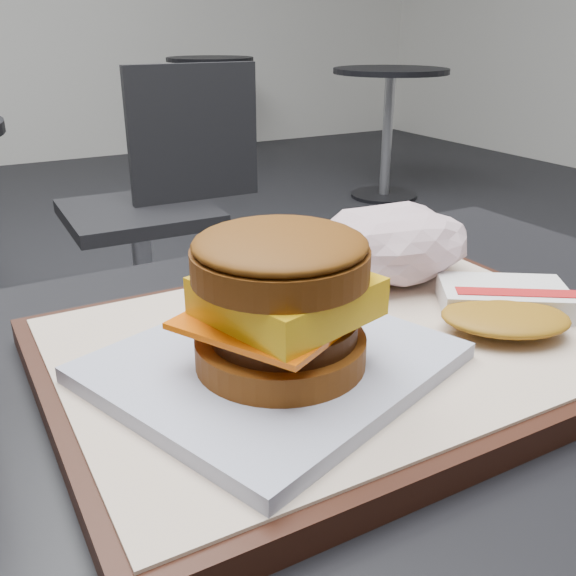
{
  "coord_description": "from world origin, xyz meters",
  "views": [
    {
      "loc": [
        -0.2,
        -0.28,
        0.99
      ],
      "look_at": [
        -0.02,
        0.04,
        0.83
      ],
      "focal_mm": 40.0,
      "sensor_mm": 36.0,
      "label": 1
    }
  ],
  "objects_px": {
    "neighbor_chair": "(159,194)",
    "hash_brown": "(504,306)",
    "serving_tray": "(338,349)",
    "breakfast_sandwich": "(279,315)",
    "crumpled_wrapper": "(393,243)"
  },
  "relations": [
    {
      "from": "neighbor_chair",
      "to": "hash_brown",
      "type": "bearing_deg",
      "value": -99.07
    },
    {
      "from": "serving_tray",
      "to": "neighbor_chair",
      "type": "height_order",
      "value": "neighbor_chair"
    },
    {
      "from": "breakfast_sandwich",
      "to": "crumpled_wrapper",
      "type": "bearing_deg",
      "value": 31.29
    },
    {
      "from": "serving_tray",
      "to": "neighbor_chair",
      "type": "xyz_separation_m",
      "value": [
        0.36,
        1.52,
        -0.27
      ]
    },
    {
      "from": "crumpled_wrapper",
      "to": "neighbor_chair",
      "type": "xyz_separation_m",
      "value": [
        0.27,
        1.45,
        -0.31
      ]
    },
    {
      "from": "serving_tray",
      "to": "neighbor_chair",
      "type": "distance_m",
      "value": 1.58
    },
    {
      "from": "neighbor_chair",
      "to": "crumpled_wrapper",
      "type": "bearing_deg",
      "value": -100.44
    },
    {
      "from": "breakfast_sandwich",
      "to": "crumpled_wrapper",
      "type": "xyz_separation_m",
      "value": [
        0.16,
        0.1,
        -0.01
      ]
    },
    {
      "from": "serving_tray",
      "to": "breakfast_sandwich",
      "type": "distance_m",
      "value": 0.08
    },
    {
      "from": "serving_tray",
      "to": "breakfast_sandwich",
      "type": "relative_size",
      "value": 1.61
    },
    {
      "from": "serving_tray",
      "to": "breakfast_sandwich",
      "type": "height_order",
      "value": "breakfast_sandwich"
    },
    {
      "from": "breakfast_sandwich",
      "to": "serving_tray",
      "type": "bearing_deg",
      "value": 23.06
    },
    {
      "from": "serving_tray",
      "to": "hash_brown",
      "type": "xyz_separation_m",
      "value": [
        0.12,
        -0.03,
        0.02
      ]
    },
    {
      "from": "breakfast_sandwich",
      "to": "neighbor_chair",
      "type": "bearing_deg",
      "value": 74.64
    },
    {
      "from": "serving_tray",
      "to": "breakfast_sandwich",
      "type": "xyz_separation_m",
      "value": [
        -0.06,
        -0.03,
        0.05
      ]
    }
  ]
}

